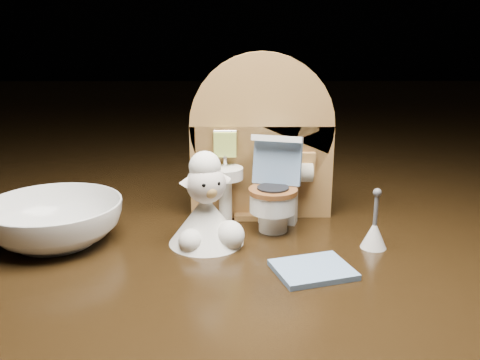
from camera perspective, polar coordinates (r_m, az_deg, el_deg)
The scene contains 6 objects.
backdrop_panel at distance 0.49m, azimuth 2.22°, elevation 3.54°, with size 0.13×0.05×0.15m.
toy_toilet at distance 0.47m, azimuth 3.81°, elevation -1.57°, with size 0.05×0.06×0.08m.
bath_mat at distance 0.40m, azimuth 7.77°, elevation -9.46°, with size 0.05×0.04×0.00m, color #6E8FB9.
toilet_brush at distance 0.44m, azimuth 14.12°, elevation -5.43°, with size 0.02×0.02×0.05m.
plush_lamb at distance 0.43m, azimuth -3.56°, elevation -3.41°, with size 0.06×0.06×0.08m.
ceramic_bowl at distance 0.47m, azimuth -19.17°, elevation -4.26°, with size 0.11×0.11×0.03m, color white.
Camera 1 is at (-0.02, -0.41, 0.18)m, focal length 40.00 mm.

